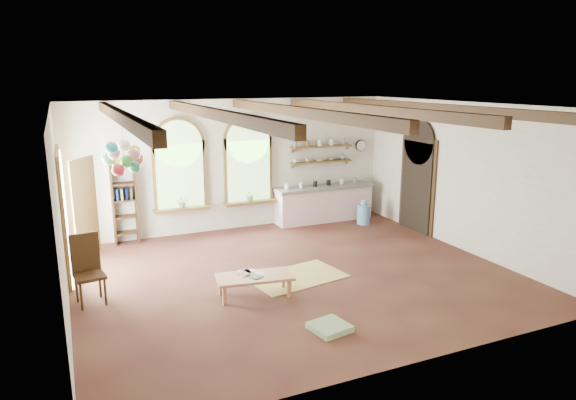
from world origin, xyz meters
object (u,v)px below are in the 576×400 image
side_chair (90,284)px  balloon_cluster (124,158)px  kitchen_counter (324,203)px  coffee_table (255,278)px

side_chair → balloon_cluster: (0.75, 0.58, 1.99)m
kitchen_counter → balloon_cluster: 6.02m
kitchen_counter → balloon_cluster: bearing=-155.3°
side_chair → balloon_cluster: 2.21m
coffee_table → side_chair: size_ratio=1.17×
kitchen_counter → coffee_table: (-3.34, -3.81, -0.15)m
coffee_table → kitchen_counter: bearing=48.8°
kitchen_counter → balloon_cluster: (-5.20, -2.40, 1.86)m
side_chair → balloon_cluster: balloon_cluster is taller
kitchen_counter → side_chair: size_ratio=2.28×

